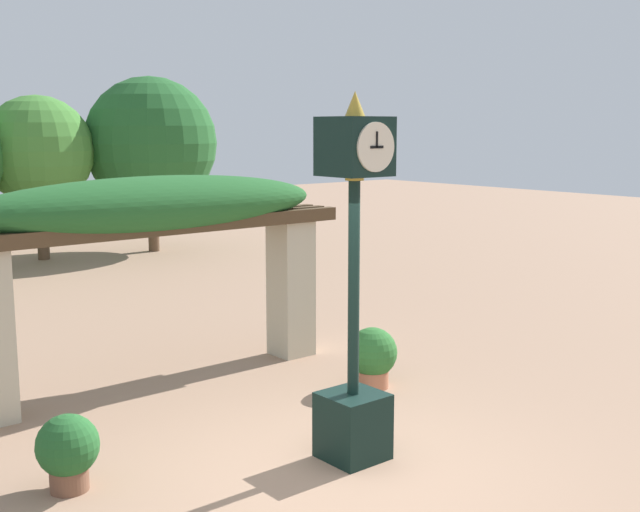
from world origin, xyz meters
TOP-DOWN VIEW (x-y plane):
  - ground_plane at (0.00, 0.00)m, footprint 60.00×60.00m
  - pedestal_clock at (0.33, 0.15)m, footprint 0.56×0.59m
  - pergola at (0.00, 3.40)m, footprint 5.27×1.10m
  - potted_plant_near_left at (1.95, 1.59)m, footprint 0.62×0.62m
  - potted_plant_near_right at (-2.08, 1.23)m, footprint 0.56×0.56m

SIDE VIEW (x-z plane):
  - ground_plane at x=0.00m, z-range 0.00..0.00m
  - potted_plant_near_right at x=-2.08m, z-range 0.03..0.73m
  - potted_plant_near_left at x=1.95m, z-range 0.02..0.78m
  - pedestal_clock at x=0.33m, z-range -0.18..3.34m
  - pergola at x=0.00m, z-range 0.68..3.29m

